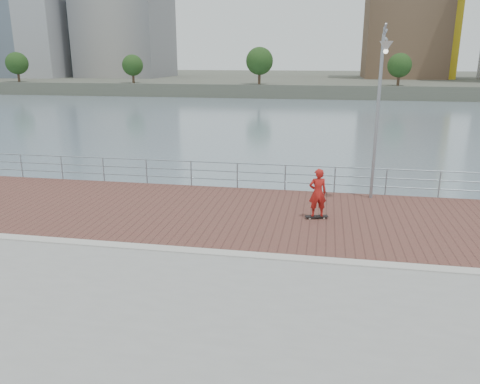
# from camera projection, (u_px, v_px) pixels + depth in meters

# --- Properties ---
(water) EXTENTS (400.00, 400.00, 0.00)m
(water) POSITION_uv_depth(u_px,v_px,m) (228.00, 316.00, 13.98)
(water) COLOR slate
(water) RESTS_ON ground
(brick_lane) EXTENTS (40.00, 6.80, 0.02)m
(brick_lane) POSITION_uv_depth(u_px,v_px,m) (248.00, 214.00, 16.82)
(brick_lane) COLOR brown
(brick_lane) RESTS_ON seawall
(curb) EXTENTS (40.00, 0.40, 0.06)m
(curb) POSITION_uv_depth(u_px,v_px,m) (228.00, 253.00, 13.41)
(curb) COLOR #B7B5AD
(curb) RESTS_ON seawall
(far_shore) EXTENTS (320.00, 95.00, 2.50)m
(far_shore) POSITION_uv_depth(u_px,v_px,m) (318.00, 80.00, 129.38)
(far_shore) COLOR #4C5142
(far_shore) RESTS_ON ground
(guardrail) EXTENTS (39.06, 0.06, 1.13)m
(guardrail) POSITION_uv_depth(u_px,v_px,m) (261.00, 174.00, 19.85)
(guardrail) COLOR #8C9EA8
(guardrail) RESTS_ON brick_lane
(street_lamp) EXTENTS (0.46, 1.34, 6.31)m
(street_lamp) POSITION_uv_depth(u_px,v_px,m) (381.00, 85.00, 17.10)
(street_lamp) COLOR gray
(street_lamp) RESTS_ON brick_lane
(skateboard) EXTENTS (0.82, 0.40, 0.09)m
(skateboard) POSITION_uv_depth(u_px,v_px,m) (317.00, 216.00, 16.34)
(skateboard) COLOR black
(skateboard) RESTS_ON brick_lane
(skateboarder) EXTENTS (0.71, 0.55, 1.71)m
(skateboarder) POSITION_uv_depth(u_px,v_px,m) (318.00, 193.00, 16.10)
(skateboarder) COLOR #B31C17
(skateboarder) RESTS_ON skateboard
(shoreline_trees) EXTENTS (109.52, 5.05, 6.74)m
(shoreline_trees) POSITION_uv_depth(u_px,v_px,m) (274.00, 63.00, 86.26)
(shoreline_trees) COLOR #473323
(shoreline_trees) RESTS_ON far_shore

